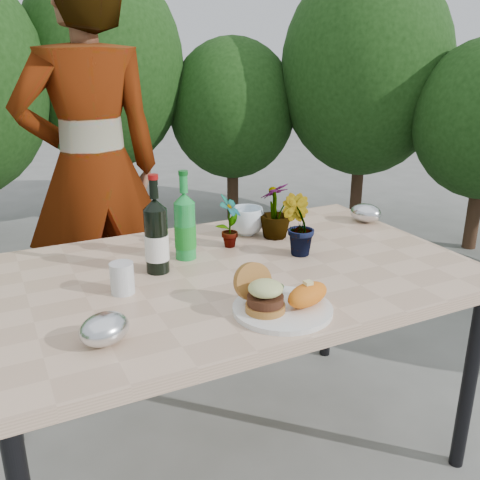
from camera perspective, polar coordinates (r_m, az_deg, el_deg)
name	(u,v)px	position (r m, az deg, el deg)	size (l,w,h in m)	color
ground	(231,452)	(2.18, -1.00, -21.66)	(80.00, 80.00, 0.00)	slate
patio_table	(229,285)	(1.80, -1.13, -4.86)	(1.60, 1.00, 0.75)	#D1AB8B
shrub_hedge	(142,103)	(3.25, -10.43, 14.23)	(6.90, 5.04, 2.13)	#382316
dinner_plate	(282,309)	(1.50, 4.55, -7.35)	(0.28, 0.28, 0.01)	white
burger_stack	(262,293)	(1.47, 2.38, -5.66)	(0.11, 0.16, 0.11)	#B7722D
sweet_potato	(308,295)	(1.51, 7.22, -5.80)	(0.15, 0.08, 0.06)	orange
grilled_veg	(272,289)	(1.58, 3.39, -5.21)	(0.08, 0.05, 0.03)	olive
wine_bottle	(156,237)	(1.74, -8.91, 0.30)	(0.08, 0.08, 0.33)	black
sparkling_water	(185,227)	(1.85, -5.88, 1.39)	(0.08, 0.08, 0.31)	green
plastic_cup	(122,278)	(1.63, -12.45, -3.99)	(0.07, 0.07, 0.10)	silver
seedling_left	(229,221)	(1.95, -1.13, 2.00)	(0.10, 0.07, 0.20)	#27521C
seedling_mid	(298,225)	(1.88, 6.20, 1.57)	(0.12, 0.10, 0.22)	#25541D
seedling_right	(275,210)	(2.05, 3.79, 3.17)	(0.12, 0.12, 0.22)	#26551D
blue_bowl	(247,221)	(2.10, 0.74, 2.04)	(0.14, 0.14, 0.11)	white
foil_packet_left	(104,329)	(1.38, -14.27, -9.18)	(0.13, 0.11, 0.08)	silver
foil_packet_right	(366,213)	(2.32, 13.26, 2.83)	(0.13, 0.11, 0.08)	silver
person	(93,171)	(2.57, -15.41, 7.14)	(0.67, 0.44, 1.83)	#A67453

